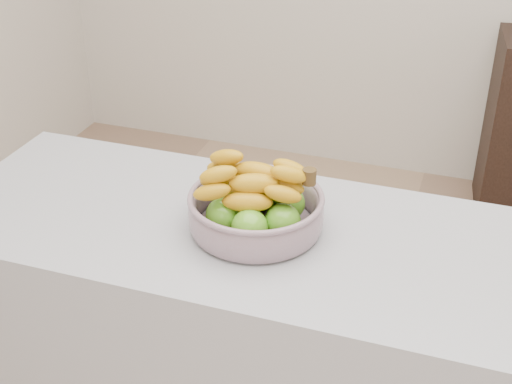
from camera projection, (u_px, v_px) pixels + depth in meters
The scene contains 1 object.
fruit_bowl at pixel (256, 208), 1.64m from camera, with size 0.32×0.32×0.17m.
Camera 1 is at (0.24, -1.45, 1.81)m, focal length 50.00 mm.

